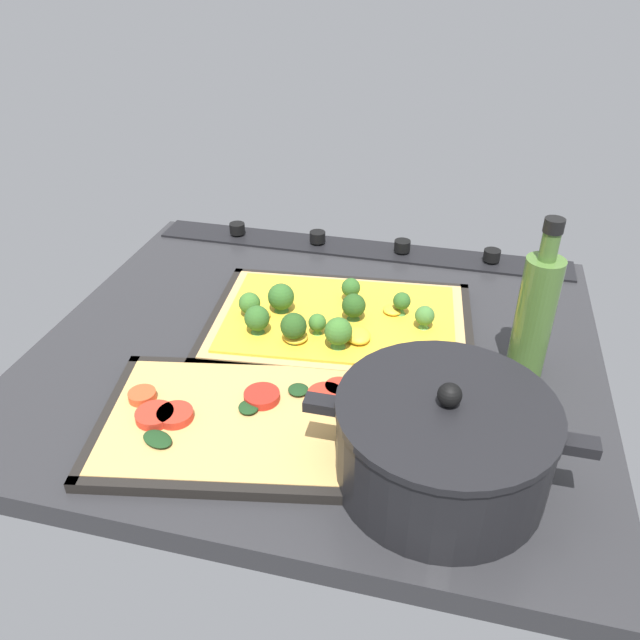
% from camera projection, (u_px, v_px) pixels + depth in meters
% --- Properties ---
extents(ground_plane, '(0.76, 0.68, 0.03)m').
position_uv_depth(ground_plane, '(317.00, 354.00, 0.88)').
color(ground_plane, '#28282B').
extents(stove_control_panel, '(0.73, 0.07, 0.03)m').
position_uv_depth(stove_control_panel, '(359.00, 247.00, 1.11)').
color(stove_control_panel, black).
rests_on(stove_control_panel, ground_plane).
extents(baking_tray_front, '(0.40, 0.30, 0.01)m').
position_uv_depth(baking_tray_front, '(340.00, 325.00, 0.90)').
color(baking_tray_front, black).
rests_on(baking_tray_front, ground_plane).
extents(broccoli_pizza, '(0.37, 0.27, 0.06)m').
position_uv_depth(broccoli_pizza, '(334.00, 319.00, 0.89)').
color(broccoli_pizza, tan).
rests_on(broccoli_pizza, baking_tray_front).
extents(baking_tray_back, '(0.35, 0.28, 0.01)m').
position_uv_depth(baking_tray_back, '(239.00, 423.00, 0.73)').
color(baking_tray_back, black).
rests_on(baking_tray_back, ground_plane).
extents(veggie_pizza_back, '(0.33, 0.25, 0.02)m').
position_uv_depth(veggie_pizza_back, '(238.00, 417.00, 0.73)').
color(veggie_pizza_back, tan).
rests_on(veggie_pizza_back, baking_tray_back).
extents(cooking_pot, '(0.29, 0.22, 0.12)m').
position_uv_depth(cooking_pot, '(443.00, 443.00, 0.63)').
color(cooking_pot, black).
rests_on(cooking_pot, ground_plane).
extents(oil_bottle, '(0.05, 0.05, 0.21)m').
position_uv_depth(oil_bottle, '(535.00, 314.00, 0.77)').
color(oil_bottle, '#476B2D').
rests_on(oil_bottle, ground_plane).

